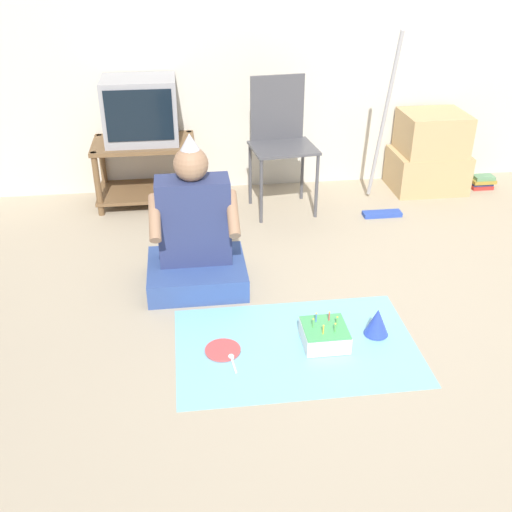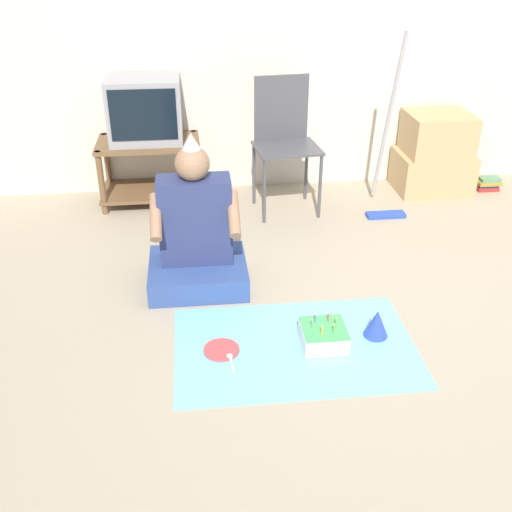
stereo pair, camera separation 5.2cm
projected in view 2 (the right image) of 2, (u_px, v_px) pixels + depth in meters
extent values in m
plane|color=tan|center=(390.00, 355.00, 2.95)|extent=(16.00, 16.00, 0.00)
cube|color=beige|center=(313.00, 17.00, 4.33)|extent=(6.40, 0.06, 2.55)
cube|color=brown|center=(148.00, 143.00, 4.38)|extent=(0.74, 0.46, 0.03)
cube|color=brown|center=(152.00, 190.00, 4.56)|extent=(0.74, 0.46, 0.02)
cylinder|color=brown|center=(102.00, 183.00, 4.28)|extent=(0.04, 0.04, 0.48)
cylinder|color=brown|center=(196.00, 179.00, 4.35)|extent=(0.04, 0.04, 0.48)
cylinder|color=brown|center=(108.00, 164.00, 4.63)|extent=(0.04, 0.04, 0.48)
cylinder|color=brown|center=(195.00, 161.00, 4.69)|extent=(0.04, 0.04, 0.48)
cube|color=#99999E|center=(145.00, 110.00, 4.27)|extent=(0.52, 0.39, 0.45)
cube|color=black|center=(143.00, 115.00, 4.10)|extent=(0.46, 0.01, 0.35)
cube|color=#4C4C51|center=(287.00, 148.00, 4.22)|extent=(0.48, 0.43, 0.02)
cube|color=#4C4C51|center=(281.00, 108.00, 4.26)|extent=(0.39, 0.06, 0.47)
cylinder|color=#4C4C51|center=(264.00, 191.00, 4.15)|extent=(0.02, 0.02, 0.48)
cylinder|color=#4C4C51|center=(320.00, 186.00, 4.23)|extent=(0.02, 0.02, 0.48)
cylinder|color=#4C4C51|center=(254.00, 174.00, 4.44)|extent=(0.02, 0.02, 0.48)
cylinder|color=#4C4C51|center=(306.00, 169.00, 4.52)|extent=(0.02, 0.02, 0.48)
cube|color=tan|center=(432.00, 172.00, 4.72)|extent=(0.57, 0.43, 0.30)
cube|color=tan|center=(438.00, 134.00, 4.58)|extent=(0.48, 0.43, 0.31)
cube|color=#2D4CB2|center=(386.00, 215.00, 4.34)|extent=(0.28, 0.09, 0.03)
cylinder|color=#B7B7BC|center=(388.00, 121.00, 4.18)|extent=(0.03, 0.38, 1.26)
cube|color=#B72D28|center=(486.00, 187.00, 4.80)|extent=(0.17, 0.14, 0.03)
cube|color=#284793|center=(487.00, 185.00, 4.79)|extent=(0.16, 0.10, 0.02)
cube|color=#A88933|center=(488.00, 182.00, 4.78)|extent=(0.18, 0.13, 0.03)
cube|color=#60936B|center=(489.00, 179.00, 4.77)|extent=(0.16, 0.11, 0.03)
cube|color=#334C8C|center=(198.00, 273.00, 3.51)|extent=(0.56, 0.49, 0.14)
cube|color=navy|center=(195.00, 220.00, 3.40)|extent=(0.41, 0.19, 0.50)
sphere|color=#9E7556|center=(192.00, 164.00, 3.23)|extent=(0.19, 0.19, 0.19)
cone|color=silver|center=(191.00, 141.00, 3.17)|extent=(0.11, 0.11, 0.09)
cylinder|color=#9E7556|center=(156.00, 217.00, 3.24)|extent=(0.06, 0.26, 0.21)
cylinder|color=#9E7556|center=(234.00, 214.00, 3.28)|extent=(0.06, 0.26, 0.21)
cube|color=#7FC6E0|center=(295.00, 346.00, 3.01)|extent=(1.21, 0.78, 0.01)
cube|color=white|center=(324.00, 336.00, 3.01)|extent=(0.22, 0.22, 0.09)
cube|color=#4CB266|center=(324.00, 328.00, 2.98)|extent=(0.22, 0.22, 0.01)
cylinder|color=#66C666|center=(336.00, 323.00, 2.98)|extent=(0.01, 0.01, 0.05)
sphere|color=#FFCC4C|center=(337.00, 318.00, 2.97)|extent=(0.01, 0.01, 0.01)
cylinder|color=#EA4C4C|center=(328.00, 318.00, 3.02)|extent=(0.01, 0.01, 0.05)
sphere|color=#FFCC4C|center=(329.00, 313.00, 3.00)|extent=(0.01, 0.01, 0.01)
cylinder|color=#4C7FE5|center=(315.00, 319.00, 3.01)|extent=(0.01, 0.01, 0.05)
sphere|color=#FFCC4C|center=(316.00, 314.00, 3.00)|extent=(0.01, 0.01, 0.01)
cylinder|color=#66C666|center=(312.00, 325.00, 2.97)|extent=(0.01, 0.01, 0.05)
sphere|color=#FFCC4C|center=(312.00, 320.00, 2.95)|extent=(0.01, 0.01, 0.01)
cylinder|color=yellow|center=(322.00, 332.00, 2.92)|extent=(0.01, 0.01, 0.05)
sphere|color=#FFCC4C|center=(322.00, 326.00, 2.90)|extent=(0.01, 0.01, 0.01)
cylinder|color=#66C666|center=(334.00, 330.00, 2.93)|extent=(0.01, 0.01, 0.05)
sphere|color=#FFCC4C|center=(334.00, 325.00, 2.92)|extent=(0.01, 0.01, 0.01)
cone|color=blue|center=(377.00, 323.00, 3.06)|extent=(0.13, 0.13, 0.15)
cylinder|color=#D84C4C|center=(221.00, 350.00, 2.98)|extent=(0.18, 0.18, 0.01)
ellipsoid|color=white|center=(230.00, 356.00, 2.93)|extent=(0.04, 0.05, 0.01)
cube|color=white|center=(232.00, 366.00, 2.87)|extent=(0.02, 0.10, 0.01)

